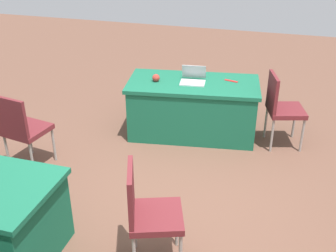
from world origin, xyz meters
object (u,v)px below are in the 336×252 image
table_foreground (193,108)px  chair_tucked_left (22,127)px  chair_by_pillar (147,210)px  yarn_ball (156,78)px  chair_aisle (281,105)px  scissors_red (231,81)px  laptop_silver (193,79)px

table_foreground → chair_tucked_left: chair_tucked_left is taller
chair_by_pillar → yarn_ball: (0.64, -2.34, 0.23)m
yarn_ball → chair_tucked_left: bearing=46.2°
chair_by_pillar → table_foreground: bearing=164.7°
chair_aisle → yarn_ball: (1.62, 0.09, 0.24)m
yarn_ball → scissors_red: 0.99m
table_foreground → scissors_red: scissors_red is taller
chair_aisle → laptop_silver: chair_aisle is taller
table_foreground → chair_aisle: size_ratio=1.87×
chair_tucked_left → yarn_ball: chair_tucked_left is taller
chair_by_pillar → scissors_red: bearing=154.2°
laptop_silver → yarn_ball: laptop_silver is taller
chair_by_pillar → laptop_silver: bearing=164.9°
chair_by_pillar → scissors_red: (-0.32, -2.61, 0.18)m
laptop_silver → chair_by_pillar: bearing=87.7°
chair_tucked_left → chair_aisle: 3.16m
chair_tucked_left → laptop_silver: 2.20m
chair_tucked_left → laptop_silver: size_ratio=2.75×
chair_tucked_left → chair_aisle: chair_aisle is taller
chair_tucked_left → table_foreground: bearing=49.5°
scissors_red → chair_by_pillar: bearing=-81.6°
table_foreground → chair_aisle: chair_aisle is taller
laptop_silver → yarn_ball: (0.47, 0.10, 0.01)m
laptop_silver → yarn_ball: bearing=6.0°
table_foreground → laptop_silver: laptop_silver is taller
chair_tucked_left → laptop_silver: bearing=49.6°
table_foreground → chair_by_pillar: size_ratio=1.85×
chair_by_pillar → laptop_silver: size_ratio=2.83×
chair_aisle → scissors_red: (0.67, -0.19, 0.19)m
chair_tucked_left → scissors_red: size_ratio=5.29×
chair_aisle → laptop_silver: size_ratio=2.80×
chair_by_pillar → laptop_silver: chair_by_pillar is taller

